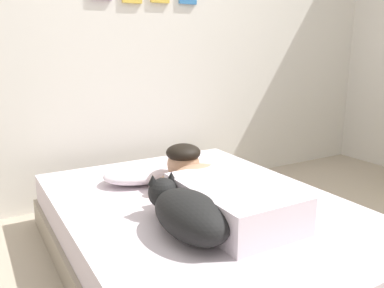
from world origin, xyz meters
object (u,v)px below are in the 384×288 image
at_px(person_lying, 218,190).
at_px(dog, 187,212).
at_px(pillow, 145,172).
at_px(coffee_cup, 195,172).
at_px(bed, 203,233).
at_px(cell_phone, 228,193).

bearing_deg(person_lying, dog, -149.60).
height_order(pillow, dog, dog).
bearing_deg(coffee_cup, dog, -122.95).
height_order(bed, dog, dog).
xyz_separation_m(person_lying, dog, (-0.27, -0.16, -0.00)).
xyz_separation_m(bed, dog, (-0.25, -0.27, 0.28)).
bearing_deg(dog, pillow, 80.74).
relative_size(person_lying, coffee_cup, 7.36).
height_order(pillow, coffee_cup, pillow).
bearing_deg(pillow, person_lying, -76.77).
distance_m(pillow, coffee_cup, 0.32).
bearing_deg(cell_phone, pillow, 126.62).
distance_m(bed, cell_phone, 0.27).
height_order(bed, coffee_cup, coffee_cup).
distance_m(bed, coffee_cup, 0.47).
distance_m(coffee_cup, cell_phone, 0.34).
relative_size(pillow, coffee_cup, 4.16).
xyz_separation_m(pillow, person_lying, (0.14, -0.60, 0.05)).
relative_size(dog, cell_phone, 4.11).
height_order(person_lying, cell_phone, person_lying).
distance_m(bed, dog, 0.46).
bearing_deg(pillow, dog, -99.26).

